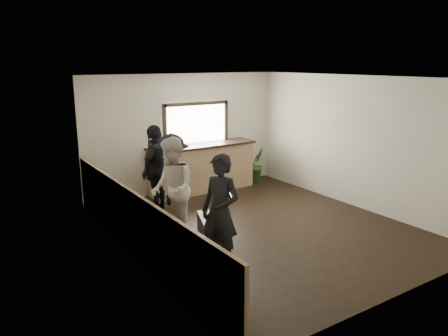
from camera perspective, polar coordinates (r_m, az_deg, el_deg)
ground at (r=8.42m, az=4.73°, el=-7.69°), size 5.00×6.00×0.01m
room_shell at (r=7.58m, az=0.54°, el=1.53°), size 5.01×6.01×2.80m
bar_counter at (r=10.53m, az=-2.91°, el=0.41°), size 2.70×0.68×2.13m
sofa at (r=7.84m, az=-10.18°, el=-7.39°), size 0.75×1.89×0.55m
coffee_table at (r=7.93m, az=-1.46°, el=-7.65°), size 0.71×0.92×0.36m
cup_a at (r=8.04m, az=-2.47°, el=-5.63°), size 0.13×0.13×0.09m
cup_b at (r=7.72m, az=-0.75°, el=-6.42°), size 0.11×0.11×0.10m
potted_plant at (r=11.40m, az=4.19°, el=0.48°), size 0.61×0.56×0.91m
person_a at (r=6.61m, az=-0.46°, el=-5.69°), size 0.63×0.75×1.75m
person_b at (r=7.67m, az=-6.80°, el=-2.76°), size 0.89×1.03×1.81m
person_c at (r=8.37m, az=-6.80°, el=-1.52°), size 1.13×1.31×1.76m
person_d at (r=9.02m, az=-8.83°, el=-0.20°), size 1.12×1.03×1.85m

